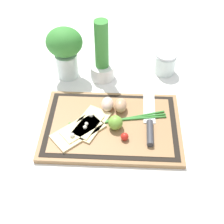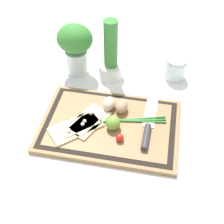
% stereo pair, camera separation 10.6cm
% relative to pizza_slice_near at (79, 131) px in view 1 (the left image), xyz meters
% --- Properties ---
extents(ground_plane, '(6.00, 6.00, 0.00)m').
position_rel_pizza_slice_near_xyz_m(ground_plane, '(0.11, 0.04, -0.03)').
color(ground_plane, white).
extents(cutting_board, '(0.47, 0.32, 0.02)m').
position_rel_pizza_slice_near_xyz_m(cutting_board, '(0.11, 0.04, -0.02)').
color(cutting_board, '#997047').
rests_on(cutting_board, ground_plane).
extents(pizza_slice_near, '(0.18, 0.18, 0.02)m').
position_rel_pizza_slice_near_xyz_m(pizza_slice_near, '(0.00, 0.00, 0.00)').
color(pizza_slice_near, beige).
rests_on(pizza_slice_near, cutting_board).
extents(pizza_slice_far, '(0.14, 0.17, 0.02)m').
position_rel_pizza_slice_near_xyz_m(pizza_slice_far, '(0.03, 0.03, 0.00)').
color(pizza_slice_far, beige).
rests_on(pizza_slice_far, cutting_board).
extents(knife, '(0.04, 0.27, 0.02)m').
position_rel_pizza_slice_near_xyz_m(knife, '(0.23, 0.03, 0.00)').
color(knife, silver).
rests_on(knife, cutting_board).
extents(egg_brown, '(0.04, 0.06, 0.04)m').
position_rel_pizza_slice_near_xyz_m(egg_brown, '(0.13, 0.11, 0.02)').
color(egg_brown, tan).
rests_on(egg_brown, cutting_board).
extents(egg_pink, '(0.04, 0.06, 0.04)m').
position_rel_pizza_slice_near_xyz_m(egg_pink, '(0.09, 0.11, 0.02)').
color(egg_pink, beige).
rests_on(egg_pink, cutting_board).
extents(lime, '(0.05, 0.05, 0.05)m').
position_rel_pizza_slice_near_xyz_m(lime, '(0.12, 0.02, 0.02)').
color(lime, '#70A838').
rests_on(lime, cutting_board).
extents(cherry_tomato_red, '(0.03, 0.03, 0.03)m').
position_rel_pizza_slice_near_xyz_m(cherry_tomato_red, '(0.15, -0.03, 0.01)').
color(cherry_tomato_red, red).
rests_on(cherry_tomato_red, cutting_board).
extents(scallion_bunch, '(0.33, 0.10, 0.01)m').
position_rel_pizza_slice_near_xyz_m(scallion_bunch, '(0.13, 0.05, -0.00)').
color(scallion_bunch, '#388433').
rests_on(scallion_bunch, cutting_board).
extents(herb_pot, '(0.09, 0.09, 0.25)m').
position_rel_pizza_slice_near_xyz_m(herb_pot, '(0.06, 0.31, 0.06)').
color(herb_pot, white).
rests_on(herb_pot, ground_plane).
extents(sauce_jar, '(0.08, 0.08, 0.09)m').
position_rel_pizza_slice_near_xyz_m(sauce_jar, '(0.31, 0.35, 0.01)').
color(sauce_jar, silver).
rests_on(sauce_jar, ground_plane).
extents(herb_glass, '(0.14, 0.12, 0.21)m').
position_rel_pizza_slice_near_xyz_m(herb_glass, '(-0.08, 0.31, 0.10)').
color(herb_glass, silver).
rests_on(herb_glass, ground_plane).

